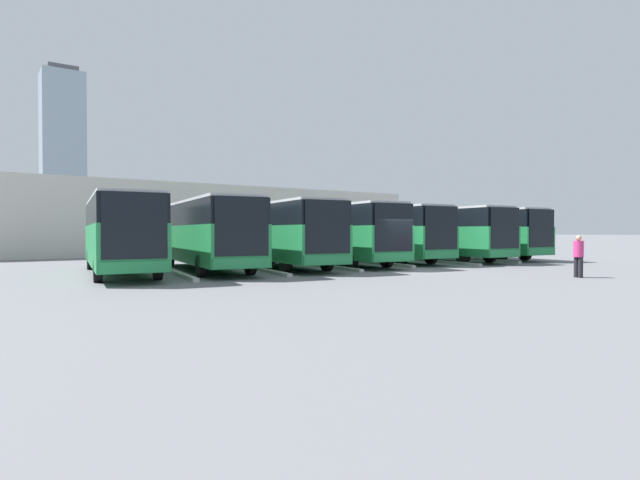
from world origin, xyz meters
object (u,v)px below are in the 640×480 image
Objects in this scene: bus_3 at (337,232)px; bus_1 at (438,232)px; bus_2 at (381,232)px; bus_0 at (474,232)px; bus_4 at (278,232)px; pedestrian at (579,255)px; bus_5 at (206,232)px; bus_6 at (120,232)px.

bus_1 is at bearing -175.83° from bus_3.
bus_2 is at bearing -163.81° from bus_3.
bus_4 is at bearing 7.40° from bus_0.
pedestrian is at bearing 62.16° from bus_0.
bus_1 is at bearing 172.42° from bus_2.
bus_3 is 3.99m from bus_4.
bus_4 is (11.97, -0.24, 0.00)m from bus_1.
bus_2 is at bearing -167.22° from pedestrian.
bus_3 is at bearing 6.50° from bus_0.
bus_4 reaches higher than pedestrian.
bus_5 is at bearing 7.06° from bus_0.
bus_6 is (7.98, -0.19, 0.00)m from bus_4.
bus_4 is at bearing -133.38° from pedestrian.
bus_5 is at bearing 10.67° from bus_2.
bus_6 is at bearing 5.96° from bus_4.
bus_3 is at bearing -172.66° from bus_6.
bus_1 and bus_3 have the same top height.
bus_6 reaches higher than pedestrian.
bus_5 is 6.70× the size of pedestrian.
bus_6 is at bearing -113.39° from pedestrian.
bus_1 is 1.00× the size of bus_5.
bus_1 is 4.13m from bus_2.
bus_0 and bus_2 have the same top height.
bus_1 is 7.99m from bus_3.
bus_3 is (7.98, -0.44, 0.00)m from bus_1.
bus_4 and bus_5 have the same top height.
bus_2 is 13.06m from pedestrian.
bus_6 is at bearing 6.07° from bus_1.
bus_4 is 3.99m from bus_5.
bus_1 reaches higher than pedestrian.
bus_1 and bus_5 have the same top height.
bus_6 is (19.94, -0.43, 0.00)m from bus_1.
bus_3 is 7.98m from bus_5.
bus_2 is 1.00× the size of bus_4.
bus_2 is 4.04m from bus_3.
bus_4 is (7.98, 0.82, 0.00)m from bus_2.
pedestrian is (0.62, 13.01, -0.94)m from bus_2.
bus_0 is 8.02m from bus_2.
bus_0 is 23.93m from bus_6.
bus_1 is at bearing -173.85° from bus_4.
pedestrian is at bearing 139.98° from bus_5.
bus_5 is (11.97, 0.70, 0.00)m from bus_2.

